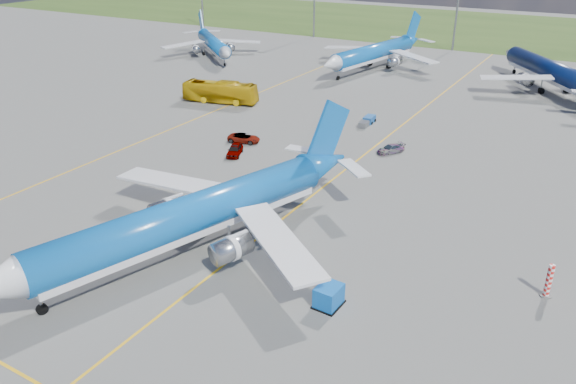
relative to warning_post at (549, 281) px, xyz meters
The scene contains 15 objects.
ground 27.24m from the warning_post, 162.90° to the right, with size 400.00×400.00×0.00m, color #585856.
grass_strip 144.37m from the warning_post, 100.38° to the left, with size 400.00×80.00×0.01m, color #2D4719.
taxiway_lines 32.52m from the warning_post, 142.66° to the left, with size 60.25×160.00×0.02m.
floodlight_masts 103.84m from the warning_post, 98.91° to the left, with size 202.20×0.50×22.70m.
warning_post is the anchor object (origin of this frame).
bg_jet_nw 106.08m from the warning_post, 142.15° to the left, with size 26.19×34.38×9.00m, color #0C5BB1, non-canonical shape.
bg_jet_nnw 84.81m from the warning_post, 122.21° to the left, with size 30.15×39.57×10.36m, color #0C5BB1, non-canonical shape.
bg_jet_n 72.80m from the warning_post, 97.63° to the left, with size 30.74×40.35×10.57m, color #071642, non-canonical shape.
main_airliner 31.42m from the warning_post, 162.64° to the right, with size 32.14×42.19×11.05m, color #0C5BB1, non-canonical shape.
uld_container 18.26m from the warning_post, 145.66° to the right, with size 1.79×2.24×1.79m, color #0D56B6.
apron_bus 67.21m from the warning_post, 150.19° to the left, with size 3.15×13.45×3.75m, color #CCA00C.
service_car_a 43.30m from the warning_post, 161.84° to the left, with size 1.72×4.27×1.45m, color #999999.
service_car_b 46.71m from the warning_post, 156.89° to the left, with size 2.13×4.62×1.28m, color #999999.
service_car_c 34.11m from the warning_post, 132.90° to the left, with size 1.64×4.03×1.17m, color #999999.
baggage_tug_c 46.72m from the warning_post, 131.45° to the left, with size 1.56×4.86×1.08m.
Camera 1 is at (27.01, -36.28, 27.59)m, focal length 35.00 mm.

